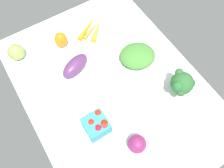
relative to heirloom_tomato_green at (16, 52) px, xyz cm
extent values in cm
cube|color=white|center=(-37.55, -29.90, -4.94)|extent=(104.00, 76.00, 2.00)
sphere|color=#8FA851|center=(0.00, 0.00, 0.00)|extent=(7.89, 7.89, 7.89)
cube|color=teal|center=(-50.85, -14.06, -0.50)|extent=(9.45, 9.45, 6.89)
sphere|color=red|center=(-53.00, -13.92, 2.43)|extent=(2.78, 2.78, 2.78)
sphere|color=red|center=(-52.65, -16.86, 2.48)|extent=(3.06, 3.06, 3.06)
sphere|color=red|center=(-47.58, -16.95, 2.38)|extent=(2.78, 2.78, 2.78)
sphere|color=red|center=(-53.40, -16.57, 2.74)|extent=(2.62, 2.62, 2.62)
sphere|color=red|center=(-49.51, -12.72, 2.26)|extent=(2.76, 2.76, 2.76)
ellipsoid|color=#438434|center=(-31.81, -47.65, -0.63)|extent=(19.97, 21.04, 6.64)
cone|color=orange|center=(-6.73, -40.18, -2.52)|extent=(12.63, 12.74, 2.85)
cone|color=orange|center=(-4.67, -38.43, -2.91)|extent=(8.48, 13.98, 2.08)
cone|color=orange|center=(-2.76, -36.81, -2.63)|extent=(11.17, 15.93, 2.63)
cylinder|color=#96C973|center=(-55.58, -53.28, -1.61)|extent=(3.29, 3.29, 4.66)
sphere|color=#2B612E|center=(-55.58, -53.28, 4.39)|extent=(9.79, 9.79, 9.79)
sphere|color=#24682E|center=(-56.27, -49.43, 6.83)|extent=(4.27, 4.27, 4.27)
sphere|color=#2B642C|center=(-57.73, -56.56, 4.59)|extent=(3.31, 3.31, 3.31)
sphere|color=#2E5A2F|center=(-58.35, -50.51, 3.70)|extent=(3.74, 3.74, 3.74)
sphere|color=#2D602F|center=(-51.76, -54.18, 6.75)|extent=(3.68, 3.68, 3.68)
sphere|color=#80245C|center=(-65.73, -23.76, -0.23)|extent=(7.43, 7.43, 7.43)
ellipsoid|color=#5B3163|center=(-21.31, -20.12, -0.38)|extent=(11.95, 16.50, 7.13)
ellipsoid|color=orange|center=(-4.82, -21.13, 0.17)|extent=(8.20, 8.20, 8.23)
camera|label=1|loc=(-78.83, -4.04, 92.47)|focal=38.06mm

